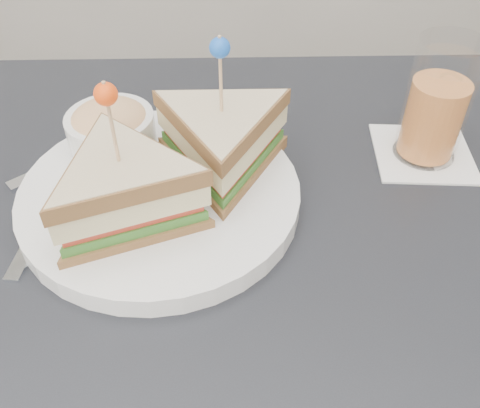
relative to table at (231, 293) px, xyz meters
The scene contains 5 objects.
table is the anchor object (origin of this frame).
plate_meal 0.16m from the table, 133.65° to the left, with size 0.36×0.35×0.18m.
cutlery_fork 0.22m from the table, 159.47° to the left, with size 0.05×0.21×0.01m.
cutlery_knife 0.24m from the table, 136.31° to the left, with size 0.19×0.16×0.01m.
drink_set 0.31m from the table, 31.97° to the left, with size 0.12×0.12×0.15m.
Camera 1 is at (0.00, -0.37, 1.15)m, focal length 40.00 mm.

